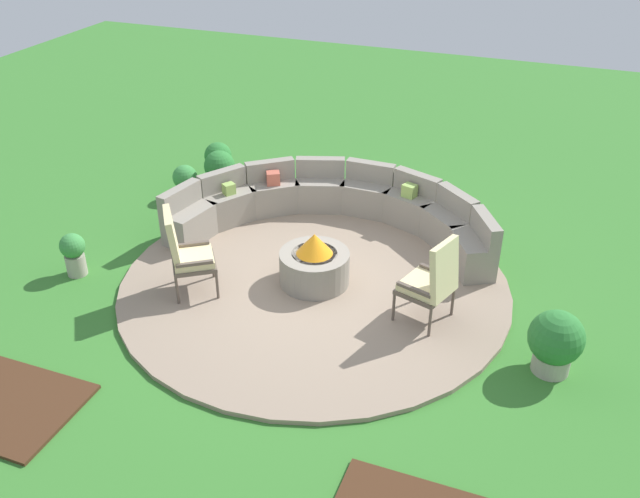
{
  "coord_description": "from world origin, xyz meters",
  "views": [
    {
      "loc": [
        2.78,
        -7.04,
        5.05
      ],
      "look_at": [
        0.0,
        0.2,
        0.45
      ],
      "focal_mm": 38.75,
      "sensor_mm": 36.0,
      "label": 1
    }
  ],
  "objects_px": {
    "lounge_chair_front_left": "(185,252)",
    "potted_plant_0": "(74,252)",
    "potted_plant_2": "(220,173)",
    "potted_plant_1": "(218,162)",
    "fire_pit": "(314,264)",
    "curved_stone_bench": "(336,208)",
    "potted_plant_3": "(555,341)",
    "lounge_chair_front_right": "(433,280)",
    "potted_plant_4": "(185,180)"
  },
  "relations": [
    {
      "from": "fire_pit",
      "to": "lounge_chair_front_right",
      "type": "relative_size",
      "value": 0.81
    },
    {
      "from": "fire_pit",
      "to": "potted_plant_0",
      "type": "xyz_separation_m",
      "value": [
        -3.1,
        -0.88,
        -0.0
      ]
    },
    {
      "from": "potted_plant_2",
      "to": "lounge_chair_front_right",
      "type": "bearing_deg",
      "value": -28.87
    },
    {
      "from": "potted_plant_0",
      "to": "potted_plant_3",
      "type": "height_order",
      "value": "potted_plant_3"
    },
    {
      "from": "potted_plant_4",
      "to": "lounge_chair_front_right",
      "type": "bearing_deg",
      "value": -23.62
    },
    {
      "from": "lounge_chair_front_right",
      "to": "potted_plant_3",
      "type": "relative_size",
      "value": 1.48
    },
    {
      "from": "potted_plant_1",
      "to": "potted_plant_4",
      "type": "xyz_separation_m",
      "value": [
        -0.22,
        -0.72,
        -0.06
      ]
    },
    {
      "from": "fire_pit",
      "to": "potted_plant_3",
      "type": "bearing_deg",
      "value": -11.83
    },
    {
      "from": "potted_plant_0",
      "to": "curved_stone_bench",
      "type": "bearing_deg",
      "value": 39.94
    },
    {
      "from": "curved_stone_bench",
      "to": "potted_plant_1",
      "type": "bearing_deg",
      "value": 159.83
    },
    {
      "from": "lounge_chair_front_left",
      "to": "potted_plant_4",
      "type": "xyz_separation_m",
      "value": [
        -1.48,
        2.45,
        -0.33
      ]
    },
    {
      "from": "curved_stone_bench",
      "to": "potted_plant_4",
      "type": "distance_m",
      "value": 2.67
    },
    {
      "from": "curved_stone_bench",
      "to": "fire_pit",
      "type": "bearing_deg",
      "value": -80.82
    },
    {
      "from": "potted_plant_1",
      "to": "potted_plant_4",
      "type": "relative_size",
      "value": 1.26
    },
    {
      "from": "lounge_chair_front_left",
      "to": "potted_plant_0",
      "type": "relative_size",
      "value": 1.91
    },
    {
      "from": "potted_plant_4",
      "to": "potted_plant_1",
      "type": "bearing_deg",
      "value": 72.96
    },
    {
      "from": "curved_stone_bench",
      "to": "potted_plant_3",
      "type": "relative_size",
      "value": 6.1
    },
    {
      "from": "lounge_chair_front_left",
      "to": "potted_plant_1",
      "type": "relative_size",
      "value": 1.63
    },
    {
      "from": "potted_plant_1",
      "to": "fire_pit",
      "type": "bearing_deg",
      "value": -41.86
    },
    {
      "from": "potted_plant_0",
      "to": "potted_plant_2",
      "type": "xyz_separation_m",
      "value": [
        0.71,
        2.79,
        0.09
      ]
    },
    {
      "from": "potted_plant_3",
      "to": "lounge_chair_front_right",
      "type": "bearing_deg",
      "value": 166.4
    },
    {
      "from": "lounge_chair_front_right",
      "to": "potted_plant_4",
      "type": "height_order",
      "value": "lounge_chair_front_right"
    },
    {
      "from": "lounge_chair_front_right",
      "to": "potted_plant_2",
      "type": "xyz_separation_m",
      "value": [
        -3.98,
        2.19,
        -0.21
      ]
    },
    {
      "from": "fire_pit",
      "to": "lounge_chair_front_right",
      "type": "distance_m",
      "value": 1.65
    },
    {
      "from": "lounge_chair_front_right",
      "to": "potted_plant_4",
      "type": "bearing_deg",
      "value": 83.93
    },
    {
      "from": "lounge_chair_front_right",
      "to": "potted_plant_0",
      "type": "bearing_deg",
      "value": 114.74
    },
    {
      "from": "potted_plant_2",
      "to": "potted_plant_3",
      "type": "height_order",
      "value": "potted_plant_2"
    },
    {
      "from": "lounge_chair_front_left",
      "to": "potted_plant_3",
      "type": "distance_m",
      "value": 4.48
    },
    {
      "from": "lounge_chair_front_left",
      "to": "potted_plant_0",
      "type": "distance_m",
      "value": 1.7
    },
    {
      "from": "potted_plant_1",
      "to": "potted_plant_3",
      "type": "relative_size",
      "value": 0.94
    },
    {
      "from": "potted_plant_2",
      "to": "potted_plant_4",
      "type": "bearing_deg",
      "value": -156.78
    },
    {
      "from": "lounge_chair_front_right",
      "to": "potted_plant_0",
      "type": "relative_size",
      "value": 1.84
    },
    {
      "from": "potted_plant_1",
      "to": "potted_plant_4",
      "type": "height_order",
      "value": "potted_plant_1"
    },
    {
      "from": "lounge_chair_front_left",
      "to": "potted_plant_0",
      "type": "xyz_separation_m",
      "value": [
        -1.67,
        -0.11,
        -0.31
      ]
    },
    {
      "from": "potted_plant_0",
      "to": "lounge_chair_front_right",
      "type": "bearing_deg",
      "value": 7.19
    },
    {
      "from": "fire_pit",
      "to": "potted_plant_1",
      "type": "relative_size",
      "value": 1.28
    },
    {
      "from": "potted_plant_0",
      "to": "potted_plant_2",
      "type": "bearing_deg",
      "value": 75.64
    },
    {
      "from": "potted_plant_2",
      "to": "potted_plant_0",
      "type": "bearing_deg",
      "value": -104.36
    },
    {
      "from": "potted_plant_0",
      "to": "lounge_chair_front_left",
      "type": "bearing_deg",
      "value": 3.83
    },
    {
      "from": "lounge_chair_front_left",
      "to": "potted_plant_2",
      "type": "bearing_deg",
      "value": 164.86
    },
    {
      "from": "potted_plant_0",
      "to": "fire_pit",
      "type": "bearing_deg",
      "value": 15.85
    },
    {
      "from": "potted_plant_3",
      "to": "potted_plant_4",
      "type": "relative_size",
      "value": 1.34
    },
    {
      "from": "potted_plant_2",
      "to": "potted_plant_4",
      "type": "xyz_separation_m",
      "value": [
        -0.52,
        -0.22,
        -0.11
      ]
    },
    {
      "from": "fire_pit",
      "to": "curved_stone_bench",
      "type": "relative_size",
      "value": 0.2
    },
    {
      "from": "lounge_chair_front_left",
      "to": "potted_plant_1",
      "type": "bearing_deg",
      "value": 166.81
    },
    {
      "from": "curved_stone_bench",
      "to": "potted_plant_2",
      "type": "relative_size",
      "value": 5.75
    },
    {
      "from": "potted_plant_4",
      "to": "potted_plant_0",
      "type": "bearing_deg",
      "value": -94.24
    },
    {
      "from": "potted_plant_1",
      "to": "lounge_chair_front_left",
      "type": "bearing_deg",
      "value": -68.43
    },
    {
      "from": "potted_plant_1",
      "to": "potted_plant_0",
      "type": "bearing_deg",
      "value": -97.14
    },
    {
      "from": "fire_pit",
      "to": "potted_plant_4",
      "type": "distance_m",
      "value": 3.36
    }
  ]
}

